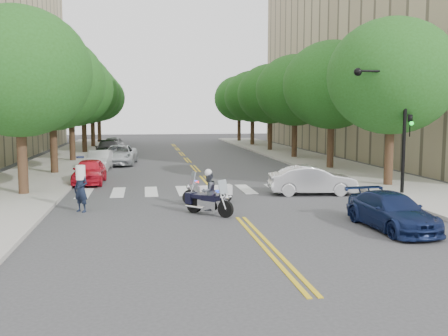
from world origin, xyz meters
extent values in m
plane|color=#38383A|center=(0.00, 0.00, 0.00)|extent=(140.00, 140.00, 0.00)
cube|color=#9E9991|center=(-9.50, 22.00, 0.07)|extent=(5.00, 60.00, 0.15)
cube|color=#9E9991|center=(9.50, 22.00, 0.07)|extent=(5.00, 60.00, 0.15)
cylinder|color=#382316|center=(-8.80, 6.00, 1.66)|extent=(0.44, 0.44, 3.32)
ellipsoid|color=#204E16|center=(-8.80, 6.00, 5.56)|extent=(6.40, 6.40, 5.76)
cylinder|color=#382316|center=(-8.80, 14.00, 1.66)|extent=(0.44, 0.44, 3.32)
ellipsoid|color=#204E16|center=(-8.80, 14.00, 5.56)|extent=(6.40, 6.40, 5.76)
cylinder|color=#382316|center=(-8.80, 22.00, 1.66)|extent=(0.44, 0.44, 3.32)
ellipsoid|color=#204E16|center=(-8.80, 22.00, 5.56)|extent=(6.40, 6.40, 5.76)
cylinder|color=#382316|center=(-8.80, 30.00, 1.66)|extent=(0.44, 0.44, 3.32)
ellipsoid|color=#204E16|center=(-8.80, 30.00, 5.56)|extent=(6.40, 6.40, 5.76)
cylinder|color=#382316|center=(-8.80, 38.00, 1.66)|extent=(0.44, 0.44, 3.32)
ellipsoid|color=#204E16|center=(-8.80, 38.00, 5.56)|extent=(6.40, 6.40, 5.76)
cylinder|color=#382316|center=(-8.80, 46.00, 1.66)|extent=(0.44, 0.44, 3.32)
ellipsoid|color=#204E16|center=(-8.80, 46.00, 5.56)|extent=(6.40, 6.40, 5.76)
cylinder|color=#382316|center=(8.80, 6.00, 1.66)|extent=(0.44, 0.44, 3.32)
ellipsoid|color=#204E16|center=(8.80, 6.00, 5.56)|extent=(6.40, 6.40, 5.76)
cylinder|color=#382316|center=(8.80, 14.00, 1.66)|extent=(0.44, 0.44, 3.32)
ellipsoid|color=#204E16|center=(8.80, 14.00, 5.56)|extent=(6.40, 6.40, 5.76)
cylinder|color=#382316|center=(8.80, 22.00, 1.66)|extent=(0.44, 0.44, 3.32)
ellipsoid|color=#204E16|center=(8.80, 22.00, 5.56)|extent=(6.40, 6.40, 5.76)
cylinder|color=#382316|center=(8.80, 30.00, 1.66)|extent=(0.44, 0.44, 3.32)
ellipsoid|color=#204E16|center=(8.80, 30.00, 5.56)|extent=(6.40, 6.40, 5.76)
cylinder|color=#382316|center=(8.80, 38.00, 1.66)|extent=(0.44, 0.44, 3.32)
ellipsoid|color=#204E16|center=(8.80, 38.00, 5.56)|extent=(6.40, 6.40, 5.76)
cylinder|color=#382316|center=(8.80, 46.00, 1.66)|extent=(0.44, 0.44, 3.32)
ellipsoid|color=#204E16|center=(8.80, 46.00, 5.56)|extent=(6.40, 6.40, 5.76)
cylinder|color=black|center=(8.20, 3.50, 3.00)|extent=(0.16, 0.16, 6.00)
cylinder|color=black|center=(7.00, 3.50, 5.60)|extent=(2.40, 0.10, 0.10)
sphere|color=black|center=(5.90, 3.50, 5.55)|extent=(0.36, 0.36, 0.36)
imported|color=black|center=(8.45, 3.50, 3.20)|extent=(0.16, 0.20, 1.00)
sphere|color=#0CCC26|center=(8.45, 3.35, 3.30)|extent=(0.18, 0.18, 0.18)
cylinder|color=black|center=(-0.53, 0.08, 0.32)|extent=(0.53, 0.54, 0.63)
cylinder|color=black|center=(-1.57, 1.15, 0.32)|extent=(0.56, 0.57, 0.63)
cube|color=silver|center=(-1.08, 0.65, 0.42)|extent=(0.80, 0.81, 0.30)
cube|color=black|center=(-1.02, 0.58, 0.65)|extent=(0.69, 0.70, 0.20)
cube|color=black|center=(-1.37, 0.95, 0.67)|extent=(0.62, 0.63, 0.15)
cube|color=black|center=(-1.66, 1.25, 0.56)|extent=(0.49, 0.49, 0.42)
cube|color=#8C99A5|center=(-0.61, 0.17, 1.12)|extent=(0.43, 0.43, 0.51)
cube|color=red|center=(-0.64, 0.36, 0.95)|extent=(0.13, 0.13, 0.07)
cube|color=#0C26E5|center=(-0.81, 0.21, 0.95)|extent=(0.13, 0.13, 0.07)
imported|color=#474C56|center=(-1.08, 0.65, 0.90)|extent=(0.90, 0.89, 1.46)
sphere|color=silver|center=(-1.08, 0.65, 1.58)|extent=(0.28, 0.28, 0.28)
cylinder|color=black|center=(-1.57, 2.77, 0.32)|extent=(0.65, 0.24, 0.64)
cylinder|color=black|center=(-0.09, 3.02, 0.32)|extent=(0.65, 0.27, 0.64)
cube|color=silver|center=(-0.78, 2.90, 0.42)|extent=(0.88, 0.44, 0.30)
cube|color=silver|center=(-0.87, 2.89, 0.65)|extent=(0.70, 0.44, 0.21)
cube|color=silver|center=(-0.37, 2.97, 0.67)|extent=(0.57, 0.46, 0.15)
cube|color=silver|center=(0.05, 3.04, 0.56)|extent=(0.35, 0.45, 0.42)
cube|color=#8C99A5|center=(-1.45, 2.79, 1.12)|extent=(0.22, 0.48, 0.51)
cube|color=red|center=(-1.27, 2.70, 0.95)|extent=(0.11, 0.11, 0.07)
cube|color=#0C26E5|center=(-1.31, 2.93, 0.95)|extent=(0.11, 0.11, 0.07)
imported|color=black|center=(-5.80, 2.00, 0.86)|extent=(0.75, 0.71, 1.73)
imported|color=silver|center=(4.27, 4.50, 0.66)|extent=(4.16, 1.86, 1.33)
imported|color=#101C45|center=(4.53, -2.51, 0.59)|extent=(1.90, 4.13, 1.17)
imported|color=red|center=(-6.30, 9.80, 0.66)|extent=(1.64, 3.93, 1.33)
imported|color=silver|center=(-6.30, 16.10, 0.64)|extent=(1.62, 4.00, 1.29)
imported|color=#B5B9BD|center=(-5.20, 19.50, 0.70)|extent=(2.75, 5.25, 1.41)
imported|color=black|center=(-6.30, 24.50, 0.74)|extent=(2.49, 5.25, 1.48)
imported|color=#9A9B9F|center=(-6.30, 30.70, 0.75)|extent=(2.18, 4.57, 1.51)
camera|label=1|loc=(-3.41, -17.41, 3.80)|focal=40.00mm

